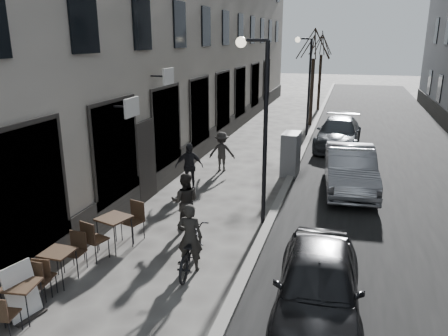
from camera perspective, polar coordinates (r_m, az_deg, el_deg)
The scene contains 19 objects.
road at distance 22.00m, azimuth 20.19°, elevation 2.35°, with size 7.30×60.00×0.00m, color black.
kerb at distance 22.00m, azimuth 10.70°, elevation 3.25°, with size 0.25×60.00×0.12m, color slate.
streetlamp_near at distance 11.72m, azimuth 4.66°, elevation 7.27°, with size 0.90×0.28×5.09m.
streetlamp_far at distance 23.53m, azimuth 10.70°, elevation 11.77°, with size 0.90×0.28×5.09m.
tree_near at distance 26.43m, azimuth 11.73°, elevation 15.50°, with size 2.40×2.40×5.70m.
tree_far at distance 32.41m, azimuth 12.66°, elevation 15.61°, with size 2.40×2.40×5.70m.
bistro_set_a at distance 9.25m, azimuth -24.85°, elevation -15.07°, with size 0.66×1.47×0.85m.
bistro_set_b at distance 10.12m, azimuth -20.74°, elevation -11.61°, with size 0.61×1.50×0.88m.
bistro_set_c at distance 11.20m, azimuth -14.08°, elevation -7.82°, with size 0.92×1.76×1.00m.
sign_board at distance 9.28m, azimuth -24.78°, elevation -14.98°, with size 0.51×0.68×1.07m.
utility_cabinet at distance 16.82m, azimuth 8.70°, elevation 1.86°, with size 0.60×1.09×1.63m, color slate.
bicycle at distance 10.02m, azimuth -4.44°, elevation -10.59°, with size 0.65×1.85×0.97m, color black.
cyclist_rider at distance 9.88m, azimuth -4.48°, elevation -9.00°, with size 0.58×0.38×1.59m, color black.
pedestrian_near at distance 11.91m, azimuth -5.10°, elevation -4.39°, with size 0.78×0.61×1.60m, color black.
pedestrian_mid at distance 17.09m, azimuth -0.27°, elevation 2.16°, with size 1.00×0.58×1.55m, color #2C2926.
pedestrian_far at distance 15.04m, azimuth -4.57°, elevation 0.21°, with size 0.95×0.40×1.62m, color black.
car_near at distance 8.58m, azimuth 12.20°, elevation -14.59°, with size 1.58×3.93×1.34m, color black.
car_mid at distance 15.56m, azimuth 16.13°, elevation -0.10°, with size 1.58×4.53×1.49m, color gray.
car_far at distance 21.51m, azimuth 14.73°, elevation 4.42°, with size 1.95×4.79×1.39m, color #3A3E44.
Camera 1 is at (2.12, -5.34, 5.07)m, focal length 35.00 mm.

